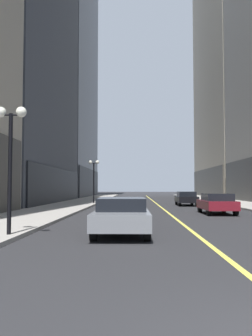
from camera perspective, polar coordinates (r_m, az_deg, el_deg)
ground_plane at (r=38.49m, az=4.85°, el=-5.68°), size 200.00×200.00×0.00m
sidewalk_left at (r=38.90m, az=-7.43°, el=-5.53°), size 4.50×78.00×0.15m
sidewalk_right at (r=39.82m, az=16.84°, el=-5.37°), size 4.50×78.00×0.15m
lane_centre_stripe at (r=38.49m, az=4.85°, el=-5.68°), size 0.16×70.00×0.01m
building_left_mid at (r=42.50m, az=-17.59°, el=15.98°), size 10.36×24.00×31.21m
building_left_far at (r=73.47m, az=-11.90°, el=24.23°), size 14.67×26.00×71.00m
car_grey at (r=13.07m, az=-0.67°, el=-7.47°), size 1.99×4.81×1.32m
car_maroon at (r=23.41m, az=14.45°, el=-5.47°), size 1.86×4.17×1.32m
car_black at (r=33.81m, az=9.69°, el=-4.78°), size 1.87×4.60×1.32m
street_lamp_left_near at (r=12.51m, az=-18.16°, el=4.13°), size 1.06×0.36×4.43m
street_lamp_left_far at (r=35.61m, az=-5.23°, el=-0.65°), size 1.06×0.36×4.43m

